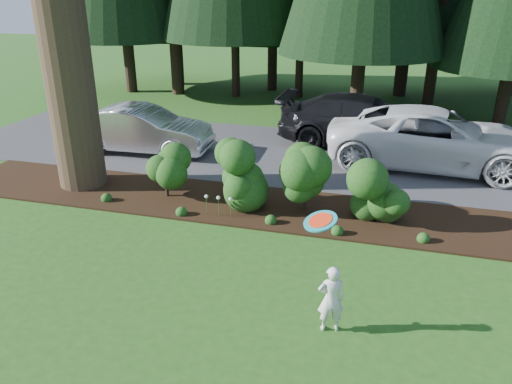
{
  "coord_description": "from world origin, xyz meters",
  "views": [
    {
      "loc": [
        3.38,
        -7.73,
        5.21
      ],
      "look_at": [
        0.95,
        1.19,
        1.3
      ],
      "focal_mm": 35.0,
      "sensor_mm": 36.0,
      "label": 1
    }
  ],
  "objects_px": {
    "car_white_suv": "(435,138)",
    "car_dark_suv": "(364,121)",
    "car_silver_wagon": "(142,129)",
    "frisbee": "(320,221)",
    "child": "(331,299)"
  },
  "relations": [
    {
      "from": "car_dark_suv",
      "to": "child",
      "type": "distance_m",
      "value": 10.13
    },
    {
      "from": "car_silver_wagon",
      "to": "car_white_suv",
      "type": "distance_m",
      "value": 9.15
    },
    {
      "from": "car_silver_wagon",
      "to": "frisbee",
      "type": "distance_m",
      "value": 9.93
    },
    {
      "from": "car_white_suv",
      "to": "frisbee",
      "type": "relative_size",
      "value": 11.04
    },
    {
      "from": "child",
      "to": "frisbee",
      "type": "xyz_separation_m",
      "value": [
        -0.28,
        0.38,
        1.15
      ]
    },
    {
      "from": "car_silver_wagon",
      "to": "child",
      "type": "distance_m",
      "value": 10.36
    },
    {
      "from": "car_dark_suv",
      "to": "frisbee",
      "type": "relative_size",
      "value": 10.16
    },
    {
      "from": "car_white_suv",
      "to": "frisbee",
      "type": "bearing_deg",
      "value": 167.5
    },
    {
      "from": "car_silver_wagon",
      "to": "car_dark_suv",
      "type": "xyz_separation_m",
      "value": [
        6.9,
        2.61,
        0.09
      ]
    },
    {
      "from": "car_white_suv",
      "to": "car_dark_suv",
      "type": "xyz_separation_m",
      "value": [
        -2.19,
        1.58,
        -0.03
      ]
    },
    {
      "from": "car_dark_suv",
      "to": "frisbee",
      "type": "height_order",
      "value": "frisbee"
    },
    {
      "from": "child",
      "to": "car_dark_suv",
      "type": "bearing_deg",
      "value": -105.67
    },
    {
      "from": "car_silver_wagon",
      "to": "frisbee",
      "type": "height_order",
      "value": "frisbee"
    },
    {
      "from": "car_white_suv",
      "to": "frisbee",
      "type": "xyz_separation_m",
      "value": [
        -2.25,
        -8.16,
        0.84
      ]
    },
    {
      "from": "car_dark_suv",
      "to": "frisbee",
      "type": "bearing_deg",
      "value": -178.82
    }
  ]
}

